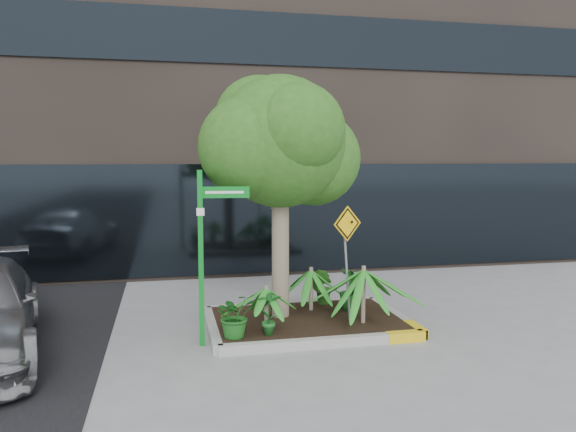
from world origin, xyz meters
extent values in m
plane|color=gray|center=(0.00, 0.00, 0.00)|extent=(80.00, 80.00, 0.00)
cube|color=#2D2621|center=(0.50, 8.50, 7.50)|extent=(18.00, 8.00, 15.00)
cube|color=#9E9E99|center=(0.20, 1.40, 0.07)|extent=(3.20, 0.15, 0.15)
cube|color=#9E9E99|center=(0.20, -0.80, 0.07)|extent=(3.20, 0.15, 0.15)
cube|color=#9E9E99|center=(-1.40, 0.30, 0.07)|extent=(0.15, 2.20, 0.15)
cube|color=#9E9E99|center=(1.80, 0.30, 0.07)|extent=(0.15, 2.20, 0.15)
cube|color=yellow|center=(1.50, -0.80, 0.07)|extent=(0.60, 0.17, 0.15)
cube|color=black|center=(0.20, 0.30, 0.12)|extent=(3.05, 2.05, 0.06)
cylinder|color=gray|center=(-0.21, 0.52, 1.37)|extent=(0.29, 0.29, 2.74)
cylinder|color=gray|center=(-0.12, 0.52, 2.37)|extent=(0.52, 0.15, 0.89)
sphere|color=#275A19|center=(-0.21, 0.52, 3.11)|extent=(2.19, 2.19, 2.19)
sphere|color=#275A19|center=(0.43, 0.79, 2.83)|extent=(1.64, 1.64, 1.64)
sphere|color=#275A19|center=(-0.76, 0.34, 3.01)|extent=(1.64, 1.64, 1.64)
sphere|color=#275A19|center=(-0.03, -0.03, 3.29)|extent=(1.46, 1.46, 1.46)
sphere|color=#275A19|center=(-0.48, 0.98, 3.47)|extent=(1.55, 1.55, 1.55)
cylinder|color=gray|center=(1.03, -0.17, 0.62)|extent=(0.07, 0.07, 0.94)
cylinder|color=gray|center=(-0.59, -0.23, 0.51)|extent=(0.07, 0.07, 0.71)
cylinder|color=gray|center=(0.39, 0.76, 0.53)|extent=(0.07, 0.07, 0.77)
imported|color=#19591A|center=(-1.11, -0.47, 0.49)|extent=(0.80, 0.80, 0.68)
imported|color=#1D6221|center=(1.09, 0.62, 0.53)|extent=(0.56, 0.56, 0.76)
imported|color=#1D5F21|center=(-0.59, -0.46, 0.50)|extent=(0.38, 0.38, 0.69)
imported|color=#29631C|center=(0.72, 1.07, 0.49)|extent=(0.42, 0.42, 0.68)
cube|color=#0B8121|center=(-1.59, -0.30, 1.33)|extent=(0.08, 0.08, 2.66)
cube|color=#0B8121|center=(-1.23, -0.33, 2.33)|extent=(0.74, 0.09, 0.17)
cube|color=#0B8121|center=(-1.56, 0.06, 2.52)|extent=(0.09, 0.74, 0.17)
cube|color=white|center=(-1.23, -0.35, 2.33)|extent=(0.57, 0.06, 0.04)
cube|color=white|center=(-1.58, 0.06, 2.52)|extent=(0.06, 0.57, 0.04)
cube|color=white|center=(-1.59, -0.34, 2.04)|extent=(0.11, 0.01, 0.11)
cylinder|color=slate|center=(0.82, 0.07, 1.03)|extent=(0.13, 0.22, 1.75)
cube|color=yellow|center=(0.82, 0.05, 1.76)|extent=(0.54, 0.25, 0.59)
cube|color=black|center=(0.82, 0.04, 1.76)|extent=(0.48, 0.22, 0.52)
cube|color=yellow|center=(0.82, 0.04, 1.76)|extent=(0.41, 0.18, 0.44)
cube|color=black|center=(0.81, 0.04, 1.76)|extent=(0.13, 0.06, 0.08)
camera|label=1|loc=(-2.10, -8.67, 2.83)|focal=35.00mm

